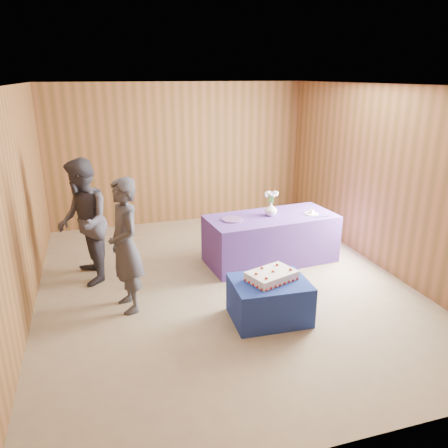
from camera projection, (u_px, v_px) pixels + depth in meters
name	position (u px, v px, depth m)	size (l,w,h in m)	color
ground	(223.00, 284.00, 6.20)	(6.00, 6.00, 0.00)	gray
room_shell	(223.00, 158.00, 5.61)	(5.04, 6.04, 2.72)	brown
cake_table	(269.00, 300.00, 5.25)	(0.90, 0.70, 0.50)	navy
serving_table	(271.00, 239.00, 6.86)	(2.00, 0.90, 0.75)	#5A348F
sheet_cake	(272.00, 276.00, 5.19)	(0.68, 0.56, 0.14)	white
vase	(271.00, 209.00, 6.73)	(0.19, 0.19, 0.20)	silver
flower_spray	(271.00, 194.00, 6.65)	(0.22, 0.22, 0.17)	#29672C
platter	(233.00, 219.00, 6.54)	(0.33, 0.33, 0.02)	#674489
plate	(311.00, 214.00, 6.83)	(0.22, 0.22, 0.01)	white
cake_slice	(312.00, 211.00, 6.82)	(0.08, 0.08, 0.08)	white
knife	(322.00, 217.00, 6.69)	(0.26, 0.02, 0.00)	#B0B0B4
guest_left	(125.00, 246.00, 5.30)	(0.62, 0.40, 1.69)	#34343E
guest_right	(83.00, 222.00, 6.03)	(0.86, 0.67, 1.77)	#33323C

